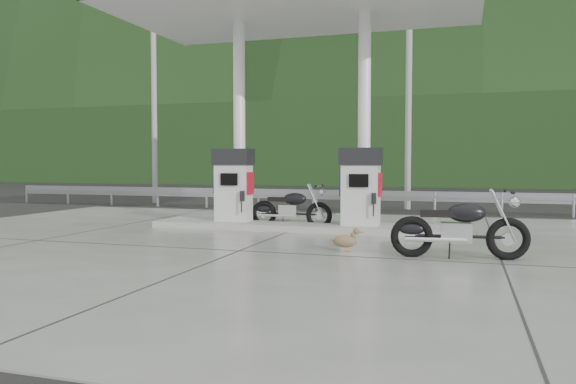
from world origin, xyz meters
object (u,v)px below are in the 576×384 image
(motorcycle_left, at_px, (291,209))
(motorcycle_right, at_px, (459,229))
(duck, at_px, (345,241))
(gas_pump_left, at_px, (233,185))
(gas_pump_right, at_px, (361,187))

(motorcycle_left, relative_size, motorcycle_right, 0.93)
(motorcycle_right, bearing_deg, duck, 170.47)
(gas_pump_left, height_order, motorcycle_right, gas_pump_left)
(duck, bearing_deg, gas_pump_right, 90.63)
(gas_pump_left, xyz_separation_m, duck, (3.46, -3.02, -0.86))
(gas_pump_right, height_order, motorcycle_left, gas_pump_right)
(gas_pump_left, distance_m, gas_pump_right, 3.20)
(gas_pump_right, bearing_deg, duck, -85.11)
(gas_pump_left, distance_m, duck, 4.67)
(motorcycle_left, xyz_separation_m, motorcycle_right, (4.03, -3.45, 0.04))
(gas_pump_right, relative_size, motorcycle_left, 0.92)
(motorcycle_left, bearing_deg, gas_pump_right, -7.91)
(gas_pump_right, distance_m, motorcycle_right, 3.87)
(gas_pump_right, height_order, motorcycle_right, gas_pump_right)
(duck, bearing_deg, motorcycle_left, 117.29)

